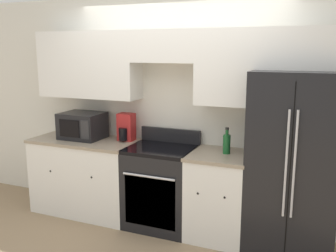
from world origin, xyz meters
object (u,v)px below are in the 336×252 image
(oven_range, at_px, (161,186))
(refrigerator, at_px, (293,163))
(bottle, at_px, (227,143))
(microwave, at_px, (83,126))

(oven_range, bearing_deg, refrigerator, 1.77)
(bottle, bearing_deg, oven_range, -177.13)
(microwave, bearing_deg, refrigerator, 0.01)
(oven_range, relative_size, microwave, 2.16)
(refrigerator, height_order, microwave, refrigerator)
(oven_range, height_order, microwave, microwave)
(oven_range, height_order, refrigerator, refrigerator)
(microwave, height_order, bottle, microwave)
(oven_range, xyz_separation_m, refrigerator, (1.39, 0.04, 0.43))
(refrigerator, xyz_separation_m, bottle, (-0.67, -0.01, 0.13))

